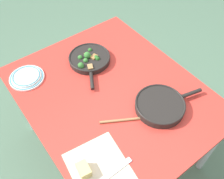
# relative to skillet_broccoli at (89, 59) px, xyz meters

# --- Properties ---
(ground_plane) EXTENTS (14.00, 14.00, 0.00)m
(ground_plane) POSITION_rel_skillet_broccoli_xyz_m (-0.31, 0.04, -0.76)
(ground_plane) COLOR #51755B
(dining_table_red) EXTENTS (1.25, 1.03, 0.74)m
(dining_table_red) POSITION_rel_skillet_broccoli_xyz_m (-0.31, 0.04, -0.10)
(dining_table_red) COLOR red
(dining_table_red) RESTS_ON ground_plane
(skillet_broccoli) EXTENTS (0.39, 0.29, 0.08)m
(skillet_broccoli) POSITION_rel_skillet_broccoli_xyz_m (0.00, 0.00, 0.00)
(skillet_broccoli) COLOR black
(skillet_broccoli) RESTS_ON dining_table_red
(skillet_eggs) EXTENTS (0.29, 0.43, 0.05)m
(skillet_eggs) POSITION_rel_skillet_broccoli_xyz_m (-0.58, -0.11, 0.00)
(skillet_eggs) COLOR black
(skillet_eggs) RESTS_ON dining_table_red
(wooden_spoon) EXTENTS (0.20, 0.32, 0.02)m
(wooden_spoon) POSITION_rel_skillet_broccoli_xyz_m (-0.56, 0.04, -0.02)
(wooden_spoon) COLOR #A87A4C
(wooden_spoon) RESTS_ON dining_table_red
(parchment_sheet) EXTENTS (0.39, 0.32, 0.00)m
(parchment_sheet) POSITION_rel_skillet_broccoli_xyz_m (-0.69, 0.39, -0.02)
(parchment_sheet) COLOR beige
(parchment_sheet) RESTS_ON dining_table_red
(cheese_block) EXTENTS (0.08, 0.07, 0.05)m
(cheese_block) POSITION_rel_skillet_broccoli_xyz_m (-0.64, 0.46, 0.00)
(cheese_block) COLOR #EFD67A
(cheese_block) RESTS_ON dining_table_red
(dinner_plate_stack) EXTENTS (0.23, 0.23, 0.03)m
(dinner_plate_stack) POSITION_rel_skillet_broccoli_xyz_m (0.11, 0.42, -0.01)
(dinner_plate_stack) COLOR white
(dinner_plate_stack) RESTS_ON dining_table_red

